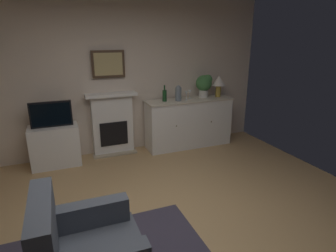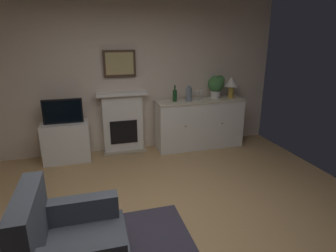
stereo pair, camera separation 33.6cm
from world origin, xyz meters
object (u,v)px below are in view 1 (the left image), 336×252
sideboard_cabinet (189,123)px  potted_plant_small (204,84)px  vase_decorative (178,93)px  tv_cabinet (55,146)px  wine_bottle (165,95)px  wine_glass_left (186,93)px  table_lamp (219,82)px  wine_glass_center (190,92)px  framed_picture (108,64)px  fireplace_unit (113,124)px  tv_set (51,114)px

sideboard_cabinet → potted_plant_small: bearing=7.8°
vase_decorative → potted_plant_small: bearing=9.4°
vase_decorative → tv_cabinet: (-2.14, 0.06, -0.72)m
wine_bottle → wine_glass_left: bearing=-8.1°
table_lamp → vase_decorative: size_ratio=1.42×
wine_glass_center → vase_decorative: (-0.27, -0.09, 0.02)m
potted_plant_small → wine_glass_left: bearing=-167.3°
framed_picture → potted_plant_small: bearing=-5.8°
wine_bottle → potted_plant_small: bearing=2.5°
fireplace_unit → framed_picture: 1.03m
sideboard_cabinet → tv_set: tv_set is taller
wine_glass_center → vase_decorative: bearing=-161.9°
tv_set → wine_glass_left: bearing=-1.0°
framed_picture → sideboard_cabinet: bearing=-9.0°
fireplace_unit → tv_set: 1.04m
sideboard_cabinet → tv_set: bearing=-179.8°
sideboard_cabinet → tv_cabinet: sideboard_cabinet is taller
wine_glass_left → vase_decorative: size_ratio=0.59×
sideboard_cabinet → potted_plant_small: size_ratio=3.83×
vase_decorative → potted_plant_small: potted_plant_small is taller
wine_bottle → vase_decorative: wine_bottle is taller
framed_picture → vase_decorative: framed_picture is taller
sideboard_cabinet → wine_bottle: 0.74m
table_lamp → wine_bottle: bearing=179.5°
wine_glass_left → potted_plant_small: potted_plant_small is taller
table_lamp → tv_cabinet: size_ratio=0.53×
wine_glass_center → fireplace_unit: bearing=174.5°
wine_bottle → potted_plant_small: (0.82, 0.04, 0.15)m
table_lamp → potted_plant_small: size_ratio=0.93×
fireplace_unit → wine_glass_left: bearing=-9.6°
table_lamp → wine_bottle: 1.11m
sideboard_cabinet → table_lamp: bearing=0.0°
tv_set → sideboard_cabinet: bearing=0.2°
vase_decorative → tv_set: vase_decorative is taller
sideboard_cabinet → tv_cabinet: 2.39m
tv_cabinet → tv_set: tv_set is taller
vase_decorative → tv_set: bearing=178.9°
tv_cabinet → potted_plant_small: potted_plant_small is taller
sideboard_cabinet → wine_glass_left: bearing=-149.2°
fireplace_unit → wine_glass_left: (1.33, -0.23, 0.49)m
framed_picture → wine_glass_center: size_ratio=3.33×
sideboard_cabinet → wine_glass_center: size_ratio=9.98×
table_lamp → potted_plant_small: 0.29m
vase_decorative → tv_cabinet: size_ratio=0.37×
vase_decorative → sideboard_cabinet: bearing=11.6°
sideboard_cabinet → wine_glass_center: wine_glass_center is taller
table_lamp → tv_cabinet: (-3.00, 0.02, -0.86)m
fireplace_unit → sideboard_cabinet: bearing=-7.2°
framed_picture → wine_bottle: (0.92, -0.21, -0.56)m
potted_plant_small → fireplace_unit: bearing=175.7°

